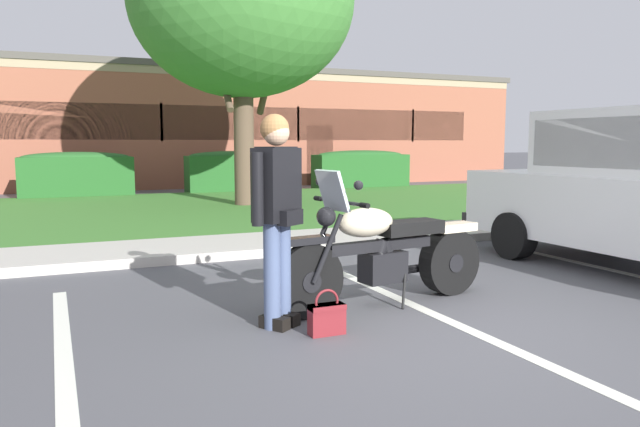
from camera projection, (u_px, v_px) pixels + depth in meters
ground_plane at (433, 327)px, 4.86m from camera, size 140.00×140.00×0.00m
curb_strip at (287, 250)px, 7.97m from camera, size 60.00×0.20×0.12m
concrete_walk at (267, 242)px, 8.74m from camera, size 60.00×1.50×0.08m
grass_lawn at (197, 209)px, 13.26m from camera, size 60.00×8.40×0.06m
stall_stripe_0 at (64, 368)px, 3.96m from camera, size 0.18×4.40×0.01m
stall_stripe_1 at (440, 317)px, 5.12m from camera, size 0.18×4.40×0.01m
motorcycle at (391, 252)px, 5.50m from camera, size 2.24×0.82×1.26m
rider_person at (277, 205)px, 4.76m from camera, size 0.49×0.41×1.70m
handbag at (327, 316)px, 4.65m from camera, size 0.28×0.13×0.36m
shade_tree at (242, 2)px, 13.40m from camera, size 5.03×5.03×6.77m
hedge_center_left at (77, 174)px, 16.26m from camera, size 2.91×0.90×1.24m
hedge_center_right at (232, 171)px, 17.96m from camera, size 2.71×0.90×1.24m
hedge_right at (361, 168)px, 19.66m from camera, size 3.17×0.90×1.24m
brick_building at (143, 128)px, 23.02m from camera, size 27.41×9.18×4.07m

